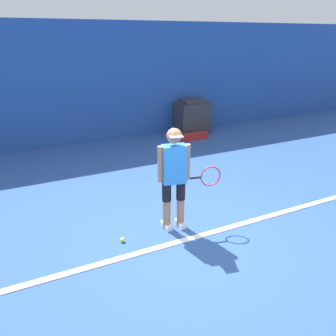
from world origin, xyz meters
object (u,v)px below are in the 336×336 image
(tennis_player, at_px, (175,175))
(covered_chair, at_px, (192,117))
(equipment_bag, at_px, (193,136))
(tennis_ball, at_px, (122,240))
(water_bottle, at_px, (172,130))

(tennis_player, xyz_separation_m, covered_chair, (2.88, 4.56, -0.39))
(equipment_bag, bearing_deg, tennis_player, -123.06)
(tennis_ball, distance_m, equipment_bag, 5.23)
(tennis_ball, xyz_separation_m, equipment_bag, (3.42, 3.97, 0.05))
(covered_chair, bearing_deg, equipment_bag, -117.05)
(tennis_player, bearing_deg, covered_chair, 69.52)
(tennis_ball, height_order, covered_chair, covered_chair)
(tennis_ball, relative_size, covered_chair, 0.07)
(equipment_bag, relative_size, water_bottle, 3.14)
(covered_chair, relative_size, water_bottle, 3.80)
(tennis_ball, height_order, equipment_bag, equipment_bag)
(equipment_bag, height_order, water_bottle, water_bottle)
(covered_chair, bearing_deg, tennis_player, -122.27)
(tennis_ball, bearing_deg, covered_chair, 50.89)
(tennis_player, distance_m, tennis_ball, 1.21)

